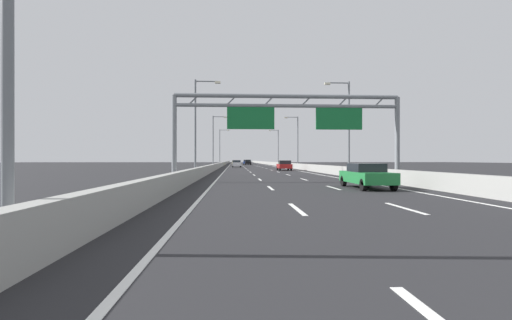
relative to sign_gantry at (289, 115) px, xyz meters
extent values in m
plane|color=#262628|center=(-0.13, 72.69, -4.82)|extent=(260.00, 260.00, 0.00)
cube|color=white|center=(-1.93, -14.81, -4.82)|extent=(0.16, 3.00, 0.01)
cube|color=white|center=(-1.93, -5.81, -4.82)|extent=(0.16, 3.00, 0.01)
cube|color=white|center=(-1.93, 3.19, -4.82)|extent=(0.16, 3.00, 0.01)
cube|color=white|center=(-1.93, 12.19, -4.82)|extent=(0.16, 3.00, 0.01)
cube|color=white|center=(-1.93, 21.19, -4.82)|extent=(0.16, 3.00, 0.01)
cube|color=white|center=(-1.93, 30.19, -4.82)|extent=(0.16, 3.00, 0.01)
cube|color=white|center=(-1.93, 39.19, -4.82)|extent=(0.16, 3.00, 0.01)
cube|color=white|center=(-1.93, 48.19, -4.82)|extent=(0.16, 3.00, 0.01)
cube|color=white|center=(-1.93, 57.19, -4.82)|extent=(0.16, 3.00, 0.01)
cube|color=white|center=(-1.93, 66.19, -4.82)|extent=(0.16, 3.00, 0.01)
cube|color=white|center=(-1.93, 75.19, -4.82)|extent=(0.16, 3.00, 0.01)
cube|color=white|center=(-1.93, 84.19, -4.82)|extent=(0.16, 3.00, 0.01)
cube|color=white|center=(-1.93, 93.19, -4.82)|extent=(0.16, 3.00, 0.01)
cube|color=white|center=(-1.93, 102.19, -4.82)|extent=(0.16, 3.00, 0.01)
cube|color=white|center=(-1.93, 111.19, -4.82)|extent=(0.16, 3.00, 0.01)
cube|color=white|center=(-1.93, 120.19, -4.82)|extent=(0.16, 3.00, 0.01)
cube|color=white|center=(-1.93, 129.19, -4.82)|extent=(0.16, 3.00, 0.01)
cube|color=white|center=(1.67, -14.81, -4.82)|extent=(0.16, 3.00, 0.01)
cube|color=white|center=(1.67, -5.81, -4.82)|extent=(0.16, 3.00, 0.01)
cube|color=white|center=(1.67, 3.19, -4.82)|extent=(0.16, 3.00, 0.01)
cube|color=white|center=(1.67, 12.19, -4.82)|extent=(0.16, 3.00, 0.01)
cube|color=white|center=(1.67, 21.19, -4.82)|extent=(0.16, 3.00, 0.01)
cube|color=white|center=(1.67, 30.19, -4.82)|extent=(0.16, 3.00, 0.01)
cube|color=white|center=(1.67, 39.19, -4.82)|extent=(0.16, 3.00, 0.01)
cube|color=white|center=(1.67, 48.19, -4.82)|extent=(0.16, 3.00, 0.01)
cube|color=white|center=(1.67, 57.19, -4.82)|extent=(0.16, 3.00, 0.01)
cube|color=white|center=(1.67, 66.19, -4.82)|extent=(0.16, 3.00, 0.01)
cube|color=white|center=(1.67, 75.19, -4.82)|extent=(0.16, 3.00, 0.01)
cube|color=white|center=(1.67, 84.19, -4.82)|extent=(0.16, 3.00, 0.01)
cube|color=white|center=(1.67, 93.19, -4.82)|extent=(0.16, 3.00, 0.01)
cube|color=white|center=(1.67, 102.19, -4.82)|extent=(0.16, 3.00, 0.01)
cube|color=white|center=(1.67, 111.19, -4.82)|extent=(0.16, 3.00, 0.01)
cube|color=white|center=(1.67, 120.19, -4.82)|extent=(0.16, 3.00, 0.01)
cube|color=white|center=(1.67, 129.19, -4.82)|extent=(0.16, 3.00, 0.01)
cube|color=white|center=(-5.38, 60.69, -4.82)|extent=(0.16, 176.00, 0.01)
cube|color=white|center=(5.12, 60.69, -4.82)|extent=(0.16, 176.00, 0.01)
cube|color=#9E9E99|center=(-7.03, 82.69, -4.35)|extent=(0.45, 220.00, 0.95)
cube|color=#9E9E99|center=(6.77, 82.69, -4.35)|extent=(0.45, 220.00, 0.95)
cylinder|color=gray|center=(-8.24, 0.00, -1.72)|extent=(0.36, 0.36, 6.20)
cylinder|color=gray|center=(7.99, 0.00, -1.72)|extent=(0.36, 0.36, 6.20)
cylinder|color=gray|center=(-0.13, 0.00, 1.38)|extent=(16.22, 0.32, 0.32)
cylinder|color=gray|center=(-0.13, 0.00, 0.68)|extent=(16.22, 0.26, 0.26)
cylinder|color=gray|center=(-6.89, 0.00, 1.03)|extent=(0.74, 0.10, 0.74)
cylinder|color=gray|center=(-4.18, 0.00, 1.03)|extent=(0.74, 0.10, 0.74)
cylinder|color=gray|center=(-1.48, 0.00, 1.03)|extent=(0.74, 0.10, 0.74)
cylinder|color=gray|center=(1.23, 0.00, 1.03)|extent=(0.74, 0.10, 0.74)
cylinder|color=gray|center=(3.93, 0.00, 1.03)|extent=(0.74, 0.10, 0.74)
cylinder|color=gray|center=(6.63, 0.00, 1.03)|extent=(0.74, 0.10, 0.74)
cube|color=#146B33|center=(-2.79, 0.00, -0.22)|extent=(3.40, 0.12, 1.60)
cube|color=#146B33|center=(3.64, 0.00, -0.22)|extent=(3.40, 0.12, 1.60)
cylinder|color=slate|center=(-7.83, 10.36, -0.07)|extent=(0.20, 0.20, 9.50)
cylinder|color=slate|center=(-6.73, 10.36, 4.53)|extent=(2.20, 0.12, 0.12)
cube|color=#F2EAC6|center=(-5.63, 10.36, 4.43)|extent=(0.56, 0.28, 0.20)
cylinder|color=slate|center=(7.57, 10.36, -0.07)|extent=(0.20, 0.20, 9.50)
cylinder|color=slate|center=(6.47, 10.36, 4.53)|extent=(2.20, 0.12, 0.12)
cube|color=#F2EAC6|center=(5.37, 10.36, 4.43)|extent=(0.56, 0.28, 0.20)
cylinder|color=slate|center=(-7.83, 41.00, -0.07)|extent=(0.20, 0.20, 9.50)
cylinder|color=slate|center=(-6.73, 41.00, 4.53)|extent=(2.20, 0.12, 0.12)
cube|color=#F2EAC6|center=(-5.63, 41.00, 4.43)|extent=(0.56, 0.28, 0.20)
cylinder|color=slate|center=(7.57, 41.00, -0.07)|extent=(0.20, 0.20, 9.50)
cylinder|color=slate|center=(6.47, 41.00, 4.53)|extent=(2.20, 0.12, 0.12)
cube|color=#F2EAC6|center=(5.37, 41.00, 4.43)|extent=(0.56, 0.28, 0.20)
cylinder|color=slate|center=(-7.83, 71.65, -0.07)|extent=(0.20, 0.20, 9.50)
cylinder|color=slate|center=(-6.73, 71.65, 4.53)|extent=(2.20, 0.12, 0.12)
cube|color=#F2EAC6|center=(-5.63, 71.65, 4.43)|extent=(0.56, 0.28, 0.20)
cylinder|color=slate|center=(7.57, 71.65, -0.07)|extent=(0.20, 0.20, 9.50)
cylinder|color=slate|center=(6.47, 71.65, 4.53)|extent=(2.20, 0.12, 0.12)
cube|color=#F2EAC6|center=(5.37, 71.65, 4.43)|extent=(0.56, 0.28, 0.20)
cube|color=#1E7A38|center=(3.44, -6.28, -4.20)|extent=(1.81, 4.63, 0.61)
cube|color=black|center=(3.44, -6.21, -3.66)|extent=(1.59, 2.11, 0.47)
cylinder|color=black|center=(2.64, -4.52, -4.50)|extent=(0.22, 0.64, 0.64)
cylinder|color=black|center=(4.23, -4.52, -4.50)|extent=(0.22, 0.64, 0.64)
cylinder|color=black|center=(2.64, -8.05, -4.50)|extent=(0.22, 0.64, 0.64)
cylinder|color=black|center=(4.23, -8.05, -4.50)|extent=(0.22, 0.64, 0.64)
cube|color=yellow|center=(-3.78, 78.91, -4.19)|extent=(1.79, 4.54, 0.63)
cube|color=black|center=(-3.78, 79.33, -3.65)|extent=(1.57, 1.91, 0.44)
cylinder|color=black|center=(-4.56, 80.63, -4.50)|extent=(0.22, 0.64, 0.64)
cylinder|color=black|center=(-3.00, 80.63, -4.50)|extent=(0.22, 0.64, 0.64)
cylinder|color=black|center=(-4.56, 77.19, -4.50)|extent=(0.22, 0.64, 0.64)
cylinder|color=black|center=(-3.00, 77.19, -4.50)|extent=(0.22, 0.64, 0.64)
cube|color=silver|center=(-3.51, 52.14, -4.15)|extent=(1.84, 4.11, 0.71)
cube|color=black|center=(-3.51, 52.45, -3.57)|extent=(1.62, 1.83, 0.46)
cylinder|color=black|center=(-4.33, 53.64, -4.50)|extent=(0.22, 0.64, 0.64)
cylinder|color=black|center=(-2.70, 53.64, -4.50)|extent=(0.22, 0.64, 0.64)
cylinder|color=black|center=(-4.33, 50.63, -4.50)|extent=(0.22, 0.64, 0.64)
cylinder|color=black|center=(-2.70, 50.63, -4.50)|extent=(0.22, 0.64, 0.64)
cube|color=red|center=(3.46, 28.81, -4.19)|extent=(1.88, 4.13, 0.63)
cube|color=black|center=(3.46, 28.28, -3.61)|extent=(1.65, 1.89, 0.53)
cylinder|color=black|center=(2.63, 30.32, -4.50)|extent=(0.22, 0.64, 0.64)
cylinder|color=black|center=(4.29, 30.32, -4.50)|extent=(0.22, 0.64, 0.64)
cylinder|color=black|center=(2.63, 27.29, -4.50)|extent=(0.22, 0.64, 0.64)
cylinder|color=black|center=(4.29, 27.29, -4.50)|extent=(0.22, 0.64, 0.64)
cube|color=black|center=(0.11, 86.04, -4.16)|extent=(1.79, 4.35, 0.70)
cube|color=black|center=(0.11, 86.35, -3.53)|extent=(1.58, 2.01, 0.55)
cylinder|color=black|center=(-0.67, 87.66, -4.50)|extent=(0.22, 0.64, 0.64)
cylinder|color=black|center=(0.90, 87.66, -4.50)|extent=(0.22, 0.64, 0.64)
cylinder|color=black|center=(-0.67, 84.41, -4.50)|extent=(0.22, 0.64, 0.64)
cylinder|color=black|center=(0.90, 84.41, -4.50)|extent=(0.22, 0.64, 0.64)
cube|color=#2347AD|center=(-0.25, 95.07, -4.17)|extent=(1.71, 4.59, 0.68)
cube|color=black|center=(-0.25, 95.13, -3.56)|extent=(1.51, 2.10, 0.54)
cylinder|color=black|center=(-0.99, 96.82, -4.50)|extent=(0.22, 0.64, 0.64)
cylinder|color=black|center=(0.50, 96.82, -4.50)|extent=(0.22, 0.64, 0.64)
cylinder|color=black|center=(-0.99, 93.32, -4.50)|extent=(0.22, 0.64, 0.64)
cylinder|color=black|center=(0.50, 93.32, -4.50)|extent=(0.22, 0.64, 0.64)
camera|label=1|loc=(-3.96, -26.92, -3.21)|focal=26.35mm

